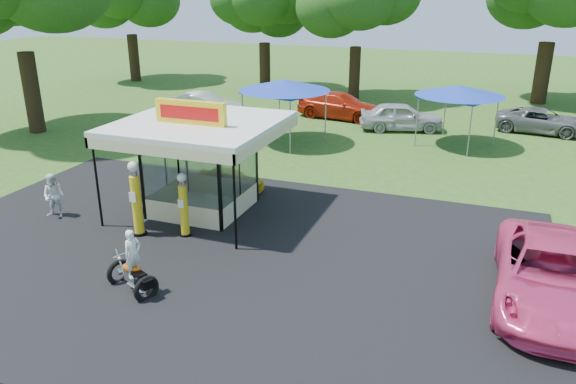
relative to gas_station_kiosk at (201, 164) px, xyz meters
name	(u,v)px	position (x,y,z in m)	size (l,w,h in m)	color
ground	(181,284)	(2.00, -4.99, -1.78)	(120.00, 120.00, 0.00)	#285219
asphalt_apron	(214,253)	(2.00, -2.99, -1.76)	(20.00, 14.00, 0.04)	black
gas_station_kiosk	(201,164)	(0.00, 0.00, 0.00)	(5.40, 5.40, 4.18)	white
gas_pump_left	(136,201)	(-0.94, -2.67, -0.55)	(0.48, 0.48, 2.58)	black
gas_pump_right	(184,207)	(0.52, -2.20, -0.72)	(0.41, 0.41, 2.21)	black
motorcycle	(133,267)	(1.07, -5.81, -1.04)	(1.69, 1.28, 1.92)	black
spare_tires	(142,205)	(-1.95, -1.02, -1.45)	(0.85, 0.64, 0.69)	black
kiosk_car	(230,180)	(0.00, 2.21, -1.30)	(1.13, 2.82, 0.96)	yellow
pink_sedan	(552,275)	(11.56, -2.47, -0.95)	(2.76, 5.99, 1.66)	#E03D77
spectator_west	(54,196)	(-4.63, -2.41, -0.97)	(0.79, 0.61, 1.62)	white
bg_car_a	(204,107)	(-6.96, 12.87, -0.98)	(1.71, 4.90, 1.61)	white
bg_car_b	(340,106)	(0.69, 16.24, -1.00)	(2.19, 5.38, 1.56)	#B0220D
bg_car_c	(401,117)	(4.73, 14.54, -0.99)	(1.86, 4.63, 1.58)	#B1B2B6
bg_car_d	(542,121)	(12.16, 16.72, -1.11)	(2.23, 4.82, 1.34)	slate
tent_west	(284,86)	(-0.54, 9.84, 1.19)	(4.70, 4.70, 3.29)	gray
tent_east	(460,91)	(7.88, 12.35, 1.02)	(4.43, 4.43, 3.10)	gray
oak_far_b	(264,5)	(-7.47, 23.75, 4.49)	(8.24, 8.24, 9.83)	black
oak_far_c	(357,3)	(-0.05, 22.55, 4.79)	(8.78, 8.78, 10.35)	black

